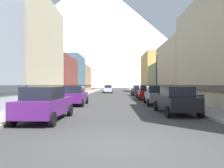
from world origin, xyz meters
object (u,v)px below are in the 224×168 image
(car_driving_0, at_px, (108,89))
(car_right_2, at_px, (146,93))
(trash_bin_right, at_px, (200,101))
(pedestrian_0, at_px, (178,95))
(car_right_1, at_px, (156,95))
(car_left_1, at_px, (75,95))
(car_driving_1, at_px, (108,89))
(car_left_0, at_px, (45,104))
(streetlamp_right, at_px, (157,69))
(potted_plant_0, at_px, (176,95))
(car_right_3, at_px, (138,91))
(car_right_0, at_px, (176,100))

(car_driving_0, bearing_deg, car_right_2, -76.95)
(car_right_2, bearing_deg, trash_bin_right, -76.25)
(pedestrian_0, bearing_deg, car_right_1, -151.95)
(car_left_1, bearing_deg, car_driving_1, 85.70)
(car_left_1, height_order, car_right_1, same)
(car_left_0, distance_m, streetlamp_right, 19.24)
(car_right_1, height_order, potted_plant_0, car_right_1)
(car_driving_0, height_order, pedestrian_0, car_driving_0)
(car_driving_1, distance_m, streetlamp_right, 22.30)
(trash_bin_right, bearing_deg, potted_plant_0, 85.77)
(car_right_3, xyz_separation_m, potted_plant_0, (3.20, -10.64, -0.20))
(car_driving_0, distance_m, car_driving_1, 1.17)
(car_right_2, bearing_deg, car_driving_0, 103.05)
(car_right_1, relative_size, trash_bin_right, 4.57)
(car_left_1, bearing_deg, streetlamp_right, 42.14)
(car_right_2, xyz_separation_m, streetlamp_right, (1.55, 1.15, 3.09))
(streetlamp_right, bearing_deg, potted_plant_0, -59.41)
(car_right_3, bearing_deg, car_right_1, -89.98)
(potted_plant_0, bearing_deg, car_right_2, 152.91)
(car_driving_0, bearing_deg, pedestrian_0, -74.61)
(car_right_1, distance_m, car_driving_1, 29.15)
(trash_bin_right, bearing_deg, car_right_1, 123.17)
(pedestrian_0, bearing_deg, car_driving_0, 105.39)
(potted_plant_0, height_order, pedestrian_0, pedestrian_0)
(car_right_2, height_order, car_right_3, same)
(car_left_0, xyz_separation_m, car_right_2, (7.60, 15.49, 0.00))
(car_left_0, height_order, car_right_2, same)
(car_driving_1, bearing_deg, car_driving_0, 90.00)
(car_left_0, bearing_deg, trash_bin_right, 26.51)
(car_right_0, relative_size, car_right_3, 1.00)
(car_driving_1, relative_size, trash_bin_right, 4.49)
(car_left_0, distance_m, car_right_1, 11.75)
(car_left_0, xyz_separation_m, car_right_1, (7.60, 8.96, 0.00))
(car_right_2, distance_m, streetlamp_right, 3.64)
(car_right_2, relative_size, potted_plant_0, 4.39)
(car_left_0, relative_size, pedestrian_0, 2.82)
(trash_bin_right, height_order, pedestrian_0, pedestrian_0)
(car_right_0, relative_size, potted_plant_0, 4.36)
(car_right_1, bearing_deg, pedestrian_0, 28.05)
(car_driving_0, distance_m, pedestrian_0, 29.57)
(car_driving_1, bearing_deg, car_right_1, -79.32)
(car_left_0, relative_size, car_left_1, 1.01)
(car_right_0, relative_size, car_driving_0, 1.01)
(car_right_0, relative_size, car_driving_1, 1.01)
(car_right_0, relative_size, pedestrian_0, 2.80)
(car_left_1, bearing_deg, car_left_0, -90.02)
(trash_bin_right, relative_size, potted_plant_0, 0.97)
(car_left_1, relative_size, car_right_0, 1.00)
(car_left_1, distance_m, car_driving_1, 29.33)
(car_driving_0, xyz_separation_m, potted_plant_0, (8.60, -24.92, -0.20))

